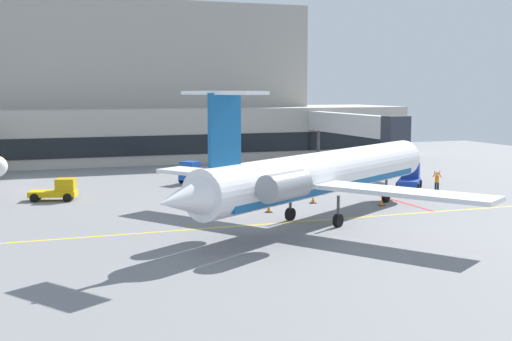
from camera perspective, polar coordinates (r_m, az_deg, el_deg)
name	(u,v)px	position (r m, az deg, el deg)	size (l,w,h in m)	color
ground	(279,230)	(45.28, 1.91, -5.00)	(120.00, 120.00, 0.11)	slate
terminal_building	(122,98)	(90.79, -11.11, 5.97)	(78.11, 15.51, 20.40)	#ADA89E
jet_bridge_west	(355,125)	(79.46, 8.25, 3.76)	(2.40, 21.01, 6.42)	silver
regional_jet	(319,174)	(47.37, 5.31, -0.31)	(28.09, 22.95, 9.10)	white
baggage_tug	(193,173)	(67.33, -5.25, -0.21)	(3.77, 3.45, 2.18)	#1E4CB2
pushback_tractor	(58,190)	(59.00, -16.17, -1.59)	(4.09, 2.72, 1.83)	#E5B20C
belt_loader	(410,177)	(65.27, 12.69, -0.54)	(3.52, 3.70, 2.26)	#19389E
marshaller	(437,181)	(63.62, 14.84, -0.85)	(0.76, 0.50, 1.90)	#191E33
safety_cone_alpha	(269,209)	(51.39, 1.07, -3.23)	(0.47, 0.47, 0.55)	orange
safety_cone_bravo	(313,200)	(55.61, 4.77, -2.48)	(0.47, 0.47, 0.55)	orange
safety_cone_charlie	(382,203)	(55.17, 10.42, -2.64)	(0.47, 0.47, 0.55)	orange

